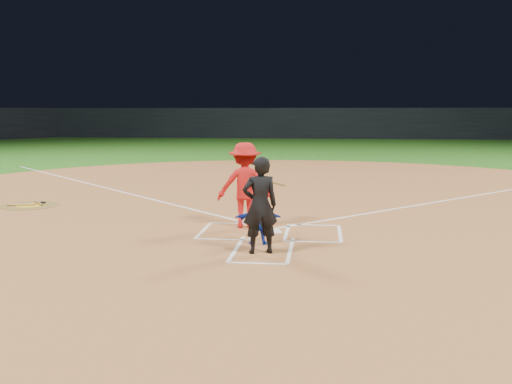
# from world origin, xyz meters

# --- Properties ---
(ground) EXTENTS (120.00, 120.00, 0.00)m
(ground) POSITION_xyz_m (0.00, 0.00, 0.00)
(ground) COLOR #205916
(ground) RESTS_ON ground
(home_plate_dirt) EXTENTS (28.00, 28.00, 0.01)m
(home_plate_dirt) POSITION_xyz_m (0.00, 6.00, 0.01)
(home_plate_dirt) COLOR #975C31
(home_plate_dirt) RESTS_ON ground
(stadium_wall_far) EXTENTS (80.00, 1.20, 3.20)m
(stadium_wall_far) POSITION_xyz_m (0.00, 48.00, 1.60)
(stadium_wall_far) COLOR black
(stadium_wall_far) RESTS_ON ground
(home_plate) EXTENTS (0.60, 0.60, 0.02)m
(home_plate) POSITION_xyz_m (0.00, 0.00, 0.02)
(home_plate) COLOR white
(home_plate) RESTS_ON home_plate_dirt
(on_deck_circle) EXTENTS (1.70, 1.70, 0.01)m
(on_deck_circle) POSITION_xyz_m (-7.46, 2.90, 0.02)
(on_deck_circle) COLOR brown
(on_deck_circle) RESTS_ON home_plate_dirt
(on_deck_logo) EXTENTS (0.80, 0.80, 0.00)m
(on_deck_logo) POSITION_xyz_m (-7.46, 2.90, 0.02)
(on_deck_logo) COLOR yellow
(on_deck_logo) RESTS_ON on_deck_circle
(on_deck_bat_a) EXTENTS (0.60, 0.68, 0.06)m
(on_deck_bat_a) POSITION_xyz_m (-7.31, 3.15, 0.05)
(on_deck_bat_a) COLOR olive
(on_deck_bat_a) RESTS_ON on_deck_circle
(on_deck_bat_b) EXTENTS (0.83, 0.24, 0.06)m
(on_deck_bat_b) POSITION_xyz_m (-7.66, 2.80, 0.05)
(on_deck_bat_b) COLOR olive
(on_deck_bat_b) RESTS_ON on_deck_circle
(bat_weight_donut) EXTENTS (0.19, 0.19, 0.05)m
(bat_weight_donut) POSITION_xyz_m (-7.26, 3.30, 0.05)
(bat_weight_donut) COLOR black
(bat_weight_donut) RESTS_ON on_deck_circle
(catcher) EXTENTS (1.01, 0.46, 1.05)m
(catcher) POSITION_xyz_m (-0.15, -1.26, 0.54)
(catcher) COLOR #142EA4
(catcher) RESTS_ON home_plate_dirt
(umpire) EXTENTS (0.81, 0.65, 1.91)m
(umpire) POSITION_xyz_m (-0.03, -2.01, 0.97)
(umpire) COLOR black
(umpire) RESTS_ON home_plate_dirt
(chalk_markings) EXTENTS (28.35, 17.32, 0.01)m
(chalk_markings) POSITION_xyz_m (0.00, 5.29, 0.01)
(chalk_markings) COLOR white
(chalk_markings) RESTS_ON home_plate_dirt
(batter_at_plate) EXTENTS (1.70, 0.96, 2.04)m
(batter_at_plate) POSITION_xyz_m (-0.67, 0.51, 1.03)
(batter_at_plate) COLOR red
(batter_at_plate) RESTS_ON home_plate_dirt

